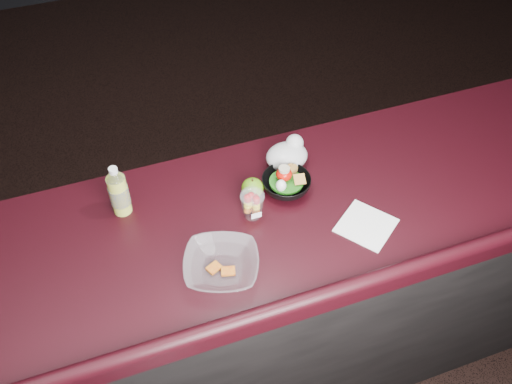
% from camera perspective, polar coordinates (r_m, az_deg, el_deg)
% --- Properties ---
extents(room_shell, '(8.00, 8.00, 8.00)m').
position_cam_1_polar(room_shell, '(1.08, 4.09, 14.01)').
color(room_shell, black).
rests_on(room_shell, ground).
extents(counter, '(4.06, 0.71, 1.02)m').
position_cam_1_polar(counter, '(2.25, -0.69, -11.24)').
color(counter, black).
rests_on(counter, ground).
extents(lemonade_bottle, '(0.06, 0.06, 0.19)m').
position_cam_1_polar(lemonade_bottle, '(1.85, -13.54, -0.14)').
color(lemonade_bottle, '#CCD737').
rests_on(lemonade_bottle, counter).
extents(fruit_cup, '(0.08, 0.08, 0.11)m').
position_cam_1_polar(fruit_cup, '(1.80, -0.37, -1.10)').
color(fruit_cup, white).
rests_on(fruit_cup, counter).
extents(green_apple, '(0.07, 0.07, 0.08)m').
position_cam_1_polar(green_apple, '(1.88, -0.35, 0.40)').
color(green_apple, '#3F7A0E').
rests_on(green_apple, counter).
extents(plastic_bag, '(0.15, 0.12, 0.11)m').
position_cam_1_polar(plastic_bag, '(1.98, 3.20, 3.75)').
color(plastic_bag, silver).
rests_on(plastic_bag, counter).
extents(snack_bowl, '(0.17, 0.17, 0.09)m').
position_cam_1_polar(snack_bowl, '(1.90, 3.01, 0.90)').
color(snack_bowl, black).
rests_on(snack_bowl, counter).
extents(takeout_bowl, '(0.28, 0.28, 0.05)m').
position_cam_1_polar(takeout_bowl, '(1.69, -3.48, -7.35)').
color(takeout_bowl, silver).
rests_on(takeout_bowl, counter).
extents(paper_napkin, '(0.22, 0.22, 0.00)m').
position_cam_1_polar(paper_napkin, '(1.85, 10.95, -3.29)').
color(paper_napkin, white).
rests_on(paper_napkin, counter).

